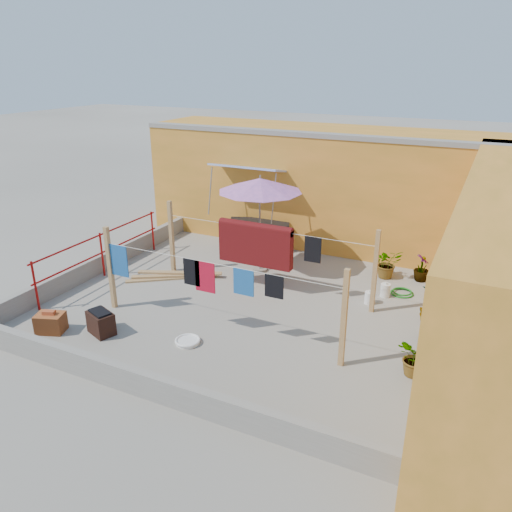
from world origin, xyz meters
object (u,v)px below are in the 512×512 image
Objects in this scene: brick_stack at (51,323)px; water_jug_b at (385,290)px; green_hose at (402,292)px; white_basin at (188,341)px; brazier at (101,322)px; plant_back_a at (387,263)px; outdoor_table at (259,224)px; water_jug_a at (369,298)px; patio_umbrella at (260,186)px.

water_jug_b is (5.50, 4.39, -0.04)m from brick_stack.
water_jug_b is 0.68× the size of green_hose.
white_basin reaches higher than green_hose.
brazier is 6.71m from plant_back_a.
brick_stack is 1.00m from brazier.
brick_stack is at bearing -163.26° from white_basin.
outdoor_table is 4.21m from water_jug_a.
water_jug_b reaches higher than water_jug_a.
brazier is 5.58m from water_jug_a.
white_basin is 1.53× the size of water_jug_a.
patio_umbrella reaches higher than white_basin.
water_jug_b is at bearing 51.34° from white_basin.
patio_umbrella reaches higher than plant_back_a.
water_jug_a is (5.26, 3.89, -0.06)m from brick_stack.
green_hose is at bearing -16.82° from outdoor_table.
brazier reaches higher than water_jug_a.
outdoor_table is 5.34× the size of water_jug_b.
brick_stack is 2.74m from white_basin.
green_hose is (3.20, 3.90, -0.01)m from white_basin.
brazier reaches higher than white_basin.
brazier is at bearing -166.29° from white_basin.
outdoor_table is 2.96× the size of brazier.
brick_stack is (-1.64, -5.95, -0.51)m from outdoor_table.
water_jug_a reaches higher than green_hose.
brick_stack is 1.29× the size of white_basin.
brick_stack is at bearing -143.53° from water_jug_a.
water_jug_a is 0.43× the size of plant_back_a.
outdoor_table is at bearing 82.76° from brazier.
outdoor_table is at bearing 163.18° from green_hose.
brazier is at bearing 22.04° from brick_stack.
outdoor_table is at bearing 74.63° from brick_stack.
brick_stack is at bearing -134.02° from plant_back_a.
brazier is 6.08m from water_jug_b.
brazier is at bearing -97.24° from outdoor_table.
patio_umbrella is 3.59m from plant_back_a.
brazier is 1.99× the size of water_jug_a.
patio_umbrella reaches higher than brick_stack.
green_hose is at bearing 50.63° from white_basin.
patio_umbrella is 4.29m from white_basin.
patio_umbrella is 3.61m from water_jug_a.
water_jug_a is at bearing -90.92° from plant_back_a.
white_basin is 0.66× the size of plant_back_a.
brick_stack reaches higher than water_jug_b.
white_basin is at bearing -119.66° from plant_back_a.
water_jug_b is at bearing 41.27° from brazier.
patio_umbrella reaches higher than brazier.
outdoor_table reaches higher than water_jug_b.
patio_umbrella is 4.73× the size of green_hose.
outdoor_table is at bearing 115.99° from patio_umbrella.
patio_umbrella is 2.18m from outdoor_table.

